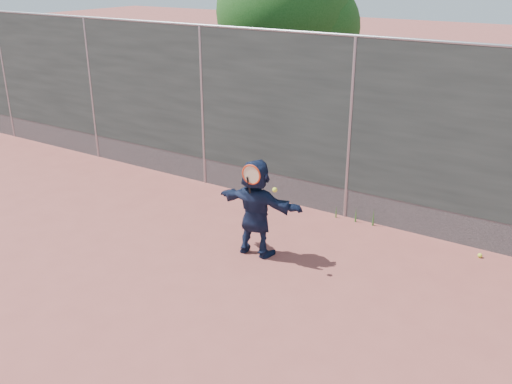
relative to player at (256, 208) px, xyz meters
The scene contains 7 objects.
ground 1.81m from the player, 70.22° to the right, with size 80.00×80.00×0.00m, color #9E4C42.
player is the anchor object (origin of this frame).
ball_ground 3.37m from the player, 30.02° to the left, with size 0.07×0.07×0.07m, color #DFEF35.
fence 2.19m from the player, 73.95° to the left, with size 20.00×0.06×3.03m.
swing_action 0.59m from the player, 66.61° to the right, with size 0.58×0.16×0.51m.
tree_left 5.92m from the player, 114.61° to the left, with size 3.15×3.00×4.53m.
weed_clump 2.11m from the player, 64.97° to the left, with size 0.68×0.07×0.30m.
Camera 1 is at (3.53, -4.82, 4.02)m, focal length 40.00 mm.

